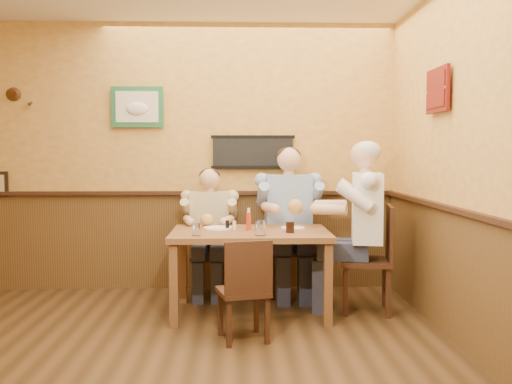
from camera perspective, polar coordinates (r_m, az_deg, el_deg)
room at (r=3.79m, az=-12.71°, el=7.49°), size 5.02×5.03×2.81m
dining_table at (r=5.11m, az=-0.58°, el=-4.91°), size 1.40×0.90×0.75m
chair_back_left at (r=5.84m, az=-4.62°, el=-6.31°), size 0.38×0.38×0.81m
chair_back_right at (r=5.81m, az=3.24°, el=-5.70°), size 0.46×0.46×0.94m
chair_right_end at (r=5.29m, az=10.97°, el=-6.56°), size 0.52×0.52×0.97m
chair_near_side at (r=4.45m, az=-1.30°, el=-9.68°), size 0.45×0.45×0.79m
diner_tan_shirt at (r=5.82m, az=-4.63°, el=-4.62°), size 0.55×0.55×1.16m
diner_blue_polo at (r=5.78m, az=3.25°, el=-3.72°), size 0.65×0.65×1.35m
diner_white_elder at (r=5.26m, az=11.00°, el=-4.32°), size 0.74×0.74×1.39m
water_glass_left at (r=4.81m, az=-5.99°, el=-3.73°), size 0.08×0.08×0.11m
water_glass_mid at (r=4.79m, az=0.43°, el=-3.62°), size 0.09×0.09×0.13m
cola_tumbler at (r=4.97m, az=3.42°, el=-3.54°), size 0.08×0.08×0.10m
hot_sauce_bottle at (r=5.12m, az=-0.74°, el=-2.84°), size 0.05×0.05×0.18m
salt_shaker at (r=5.15m, az=-2.18°, el=-3.35°), size 0.04×0.04×0.08m
pepper_shaker at (r=5.15m, az=-2.88°, el=-3.33°), size 0.04×0.04×0.09m
plate_far_left at (r=5.22m, az=-3.83°, el=-3.61°), size 0.29×0.29×0.02m
plate_far_right at (r=5.25m, az=3.71°, el=-3.59°), size 0.24×0.24×0.01m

